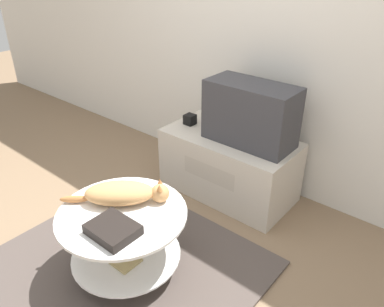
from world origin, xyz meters
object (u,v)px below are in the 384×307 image
at_px(tv, 250,114).
at_px(cat, 123,193).
at_px(speaker, 190,119).
at_px(dvd_box, 113,230).

bearing_deg(tv, cat, -99.78).
bearing_deg(cat, speaker, 66.95).
relative_size(tv, dvd_box, 2.59).
bearing_deg(dvd_box, cat, 127.34).
distance_m(tv, dvd_box, 1.28).
xyz_separation_m(speaker, dvd_box, (0.52, -1.22, -0.05)).
relative_size(tv, cat, 1.30).
relative_size(tv, speaker, 7.93).
relative_size(speaker, dvd_box, 0.33).
height_order(tv, speaker, tv).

